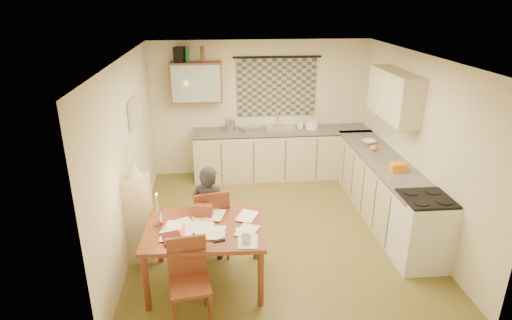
{
  "coord_description": "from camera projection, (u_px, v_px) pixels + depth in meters",
  "views": [
    {
      "loc": [
        -0.81,
        -5.5,
        3.24
      ],
      "look_at": [
        -0.27,
        0.2,
        1.02
      ],
      "focal_mm": 30.0,
      "sensor_mm": 36.0,
      "label": 1
    }
  ],
  "objects": [
    {
      "name": "chair_near",
      "position": [
        191.0,
        297.0,
        4.48
      ],
      "size": [
        0.47,
        0.47,
        0.91
      ],
      "rotation": [
        0.0,
        0.0,
        0.14
      ],
      "color": "#622D17",
      "rests_on": "floor"
    },
    {
      "name": "bowl",
      "position": [
        369.0,
        142.0,
        7.13
      ],
      "size": [
        0.3,
        0.3,
        0.05
      ],
      "primitive_type": "imported",
      "rotation": [
        0.0,
        0.0,
        0.18
      ],
      "color": "white",
      "rests_on": "counter_right"
    },
    {
      "name": "candle_holder",
      "position": [
        159.0,
        218.0,
        4.91
      ],
      "size": [
        0.07,
        0.07,
        0.18
      ],
      "primitive_type": "cylinder",
      "rotation": [
        0.0,
        0.0,
        -0.25
      ],
      "color": "silver",
      "rests_on": "dining_table"
    },
    {
      "name": "letter_rack",
      "position": [
        203.0,
        211.0,
        5.1
      ],
      "size": [
        0.24,
        0.15,
        0.16
      ],
      "primitive_type": "cube",
      "rotation": [
        0.0,
        0.0,
        -0.22
      ],
      "color": "#622D17",
      "rests_on": "dining_table"
    },
    {
      "name": "bottle_brown",
      "position": [
        202.0,
        54.0,
        7.36
      ],
      "size": [
        0.07,
        0.07,
        0.26
      ],
      "primitive_type": "cylinder",
      "rotation": [
        0.0,
        0.0,
        -0.01
      ],
      "color": "brown",
      "rests_on": "wall_cabinet"
    },
    {
      "name": "chair_far",
      "position": [
        210.0,
        235.0,
        5.6
      ],
      "size": [
        0.53,
        0.53,
        0.98
      ],
      "rotation": [
        0.0,
        0.0,
        3.36
      ],
      "color": "#622D17",
      "rests_on": "floor"
    },
    {
      "name": "orange_box",
      "position": [
        172.0,
        241.0,
        4.59
      ],
      "size": [
        0.13,
        0.09,
        0.04
      ],
      "primitive_type": "cube",
      "rotation": [
        0.0,
        0.0,
        -0.07
      ],
      "color": "orange",
      "rests_on": "dining_table"
    },
    {
      "name": "eyeglasses",
      "position": [
        219.0,
        241.0,
        4.62
      ],
      "size": [
        0.14,
        0.08,
        0.02
      ],
      "primitive_type": "cube",
      "rotation": [
        0.0,
        0.0,
        0.28
      ],
      "color": "black",
      "rests_on": "dining_table"
    },
    {
      "name": "dish_rack",
      "position": [
        250.0,
        129.0,
        7.79
      ],
      "size": [
        0.44,
        0.41,
        0.06
      ],
      "primitive_type": "cube",
      "rotation": [
        0.0,
        0.0,
        0.37
      ],
      "color": "silver",
      "rests_on": "counter_back"
    },
    {
      "name": "kettle",
      "position": [
        230.0,
        125.0,
        7.73
      ],
      "size": [
        0.24,
        0.24,
        0.24
      ],
      "primitive_type": "cylinder",
      "rotation": [
        0.0,
        0.0,
        -0.43
      ],
      "color": "silver",
      "rests_on": "counter_back"
    },
    {
      "name": "stove",
      "position": [
        422.0,
        231.0,
        5.36
      ],
      "size": [
        0.61,
        0.61,
        0.94
      ],
      "color": "white",
      "rests_on": "floor"
    },
    {
      "name": "print_canvas",
      "position": [
        135.0,
        113.0,
        5.93
      ],
      "size": [
        0.01,
        0.42,
        0.32
      ],
      "primitive_type": "cube",
      "color": "beige",
      "rests_on": "wall_left"
    },
    {
      "name": "book",
      "position": [
        167.0,
        232.0,
        4.78
      ],
      "size": [
        0.21,
        0.28,
        0.02
      ],
      "primitive_type": "imported",
      "rotation": [
        0.0,
        0.0,
        0.03
      ],
      "color": "orange",
      "rests_on": "dining_table"
    },
    {
      "name": "wall_cabinet_glass",
      "position": [
        196.0,
        84.0,
        7.37
      ],
      "size": [
        0.84,
        0.02,
        0.64
      ],
      "primitive_type": "cube",
      "color": "#99B2A5",
      "rests_on": "wall_back"
    },
    {
      "name": "dining_table",
      "position": [
        206.0,
        255.0,
        5.03
      ],
      "size": [
        1.39,
        1.08,
        0.75
      ],
      "rotation": [
        0.0,
        0.0,
        -0.03
      ],
      "color": "#622D17",
      "rests_on": "floor"
    },
    {
      "name": "person",
      "position": [
        210.0,
        213.0,
        5.45
      ],
      "size": [
        0.67,
        0.62,
        1.28
      ],
      "primitive_type": "imported",
      "rotation": [
        0.0,
        0.0,
        2.78
      ],
      "color": "black",
      "rests_on": "floor"
    },
    {
      "name": "wall_left",
      "position": [
        128.0,
        154.0,
        5.72
      ],
      "size": [
        0.02,
        4.5,
        2.5
      ],
      "primitive_type": "cube",
      "color": "beige",
      "rests_on": "floor"
    },
    {
      "name": "candle_flame",
      "position": [
        156.0,
        194.0,
        4.77
      ],
      "size": [
        0.02,
        0.02,
        0.02
      ],
      "primitive_type": "sphere",
      "color": "#FFCC66",
      "rests_on": "dining_table"
    },
    {
      "name": "wall_cabinet",
      "position": [
        196.0,
        82.0,
        7.52
      ],
      "size": [
        0.9,
        0.34,
        0.7
      ],
      "primitive_type": "cube",
      "color": "brown",
      "rests_on": "wall_back"
    },
    {
      "name": "magazine",
      "position": [
        162.0,
        240.0,
        4.62
      ],
      "size": [
        0.34,
        0.38,
        0.03
      ],
      "primitive_type": "imported",
      "rotation": [
        0.0,
        0.0,
        0.27
      ],
      "color": "maroon",
      "rests_on": "dining_table"
    },
    {
      "name": "bottle_green",
      "position": [
        187.0,
        54.0,
        7.34
      ],
      "size": [
        0.09,
        0.09,
        0.26
      ],
      "primitive_type": "cylinder",
      "rotation": [
        0.0,
        0.0,
        0.31
      ],
      "color": "#195926",
      "rests_on": "wall_cabinet"
    },
    {
      "name": "framed_print",
      "position": [
        133.0,
        113.0,
        5.93
      ],
      "size": [
        0.04,
        0.5,
        0.4
      ],
      "primitive_type": "cube",
      "color": "beige",
      "rests_on": "wall_left"
    },
    {
      "name": "soap_bottle",
      "position": [
        300.0,
        123.0,
        7.9
      ],
      "size": [
        0.1,
        0.1,
        0.19
      ],
      "primitive_type": "imported",
      "rotation": [
        0.0,
        0.0,
        0.06
      ],
      "color": "white",
      "rests_on": "counter_back"
    },
    {
      "name": "window_blind",
      "position": [
        277.0,
        87.0,
        7.84
      ],
      "size": [
        1.45,
        0.03,
        1.05
      ],
      "primitive_type": "cube",
      "color": "navy",
      "rests_on": "wall_back"
    },
    {
      "name": "curtain_rod",
      "position": [
        277.0,
        57.0,
        7.62
      ],
      "size": [
        1.6,
        0.04,
        0.04
      ],
      "primitive_type": "cylinder",
      "rotation": [
        0.0,
        1.57,
        0.0
      ],
      "color": "black",
      "rests_on": "wall_back"
    },
    {
      "name": "wall_right",
      "position": [
        417.0,
        145.0,
        6.07
      ],
      "size": [
        0.02,
        4.5,
        2.5
      ],
      "primitive_type": "cube",
      "color": "beige",
      "rests_on": "floor"
    },
    {
      "name": "wall_back",
      "position": [
        260.0,
        108.0,
        7.99
      ],
      "size": [
        4.0,
        0.02,
        2.5
      ],
      "primitive_type": "cube",
      "color": "beige",
      "rests_on": "floor"
    },
    {
      "name": "shelf_stand",
      "position": [
        139.0,
        218.0,
        5.44
      ],
      "size": [
        0.32,
        0.3,
        1.16
      ],
      "primitive_type": "cube",
      "color": "#BBB289",
      "rests_on": "floor"
    },
    {
      "name": "counter_right",
      "position": [
        382.0,
        187.0,
        6.63
      ],
      "size": [
        0.62,
        2.95,
        0.92
      ],
      "color": "#BBB289",
      "rests_on": "floor"
    },
    {
      "name": "papers",
      "position": [
        209.0,
        229.0,
        4.83
      ],
      "size": [
        1.16,
        0.93,
        0.02
      ],
      "rotation": [
        0.0,
        0.0,
        -0.03
      ],
      "color": "white",
      "rests_on": "dining_table"
    },
    {
      "name": "orange_bag",
      "position": [
        398.0,
        167.0,
        5.99
      ],
      "size": [
        0.23,
        0.17,
        0.12
      ],
      "primitive_type": "cube",
      "rotation": [
        0.0,
        0.0,
        -0.04
      ],
      "color": "orange",
      "rests_on": "counter_right"
    },
    {
      "name": "counter_back",
      "position": [
        283.0,
        153.0,
        8.03
      ],
      "size": [
        3.3,
        0.62,
        0.92
      ],
      "color": "#BBB289",
      "rests_on": "floor"
    },
    {
      "name": "wall_front",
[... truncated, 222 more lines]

